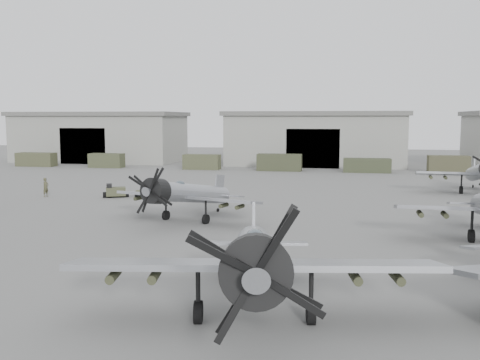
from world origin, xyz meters
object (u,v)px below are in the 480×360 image
at_px(aircraft_mid_1, 184,194).
at_px(ground_crew, 46,187).
at_px(aircraft_near_1, 255,258).
at_px(tug_trailer, 131,192).

xyz_separation_m(aircraft_mid_1, ground_crew, (-16.94, 9.65, -1.18)).
bearing_deg(ground_crew, aircraft_near_1, -126.65).
height_order(aircraft_mid_1, ground_crew, aircraft_mid_1).
relative_size(aircraft_near_1, aircraft_mid_1, 1.20).
bearing_deg(aircraft_mid_1, tug_trailer, 144.58).
relative_size(aircraft_mid_1, ground_crew, 6.26).
bearing_deg(aircraft_near_1, ground_crew, 122.06).
height_order(aircraft_near_1, aircraft_mid_1, aircraft_near_1).
xyz_separation_m(aircraft_near_1, ground_crew, (-25.22, 28.07, -1.60)).
bearing_deg(ground_crew, tug_trailer, -67.23).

